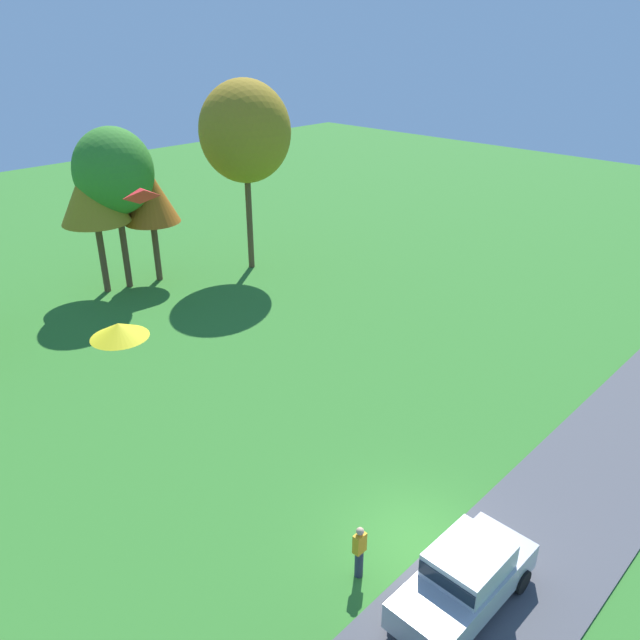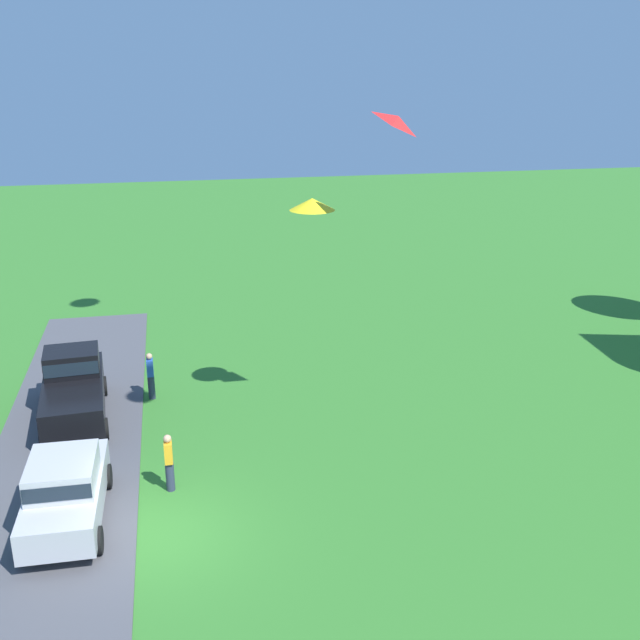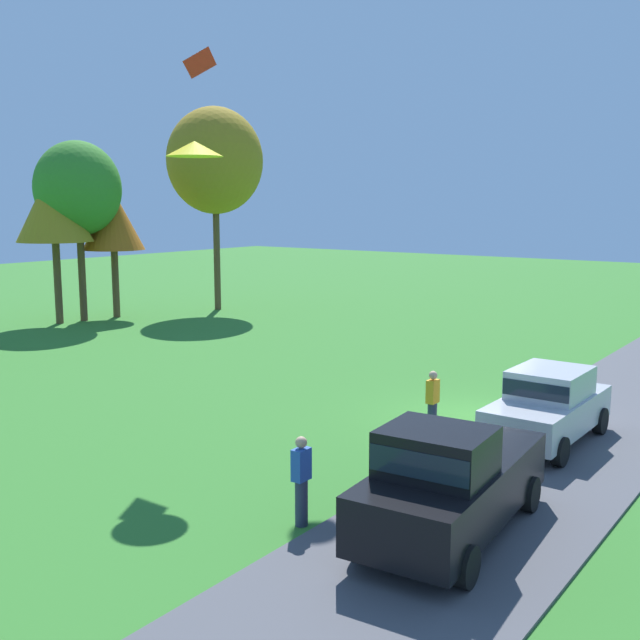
{
  "view_description": "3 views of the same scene",
  "coord_description": "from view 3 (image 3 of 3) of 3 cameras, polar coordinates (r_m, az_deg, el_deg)",
  "views": [
    {
      "loc": [
        -11.97,
        -7.68,
        13.82
      ],
      "look_at": [
        2.14,
        5.93,
        4.43
      ],
      "focal_mm": 35.0,
      "sensor_mm": 36.0,
      "label": 1
    },
    {
      "loc": [
        16.37,
        0.68,
        11.31
      ],
      "look_at": [
        -0.87,
        4.19,
        5.21
      ],
      "focal_mm": 42.0,
      "sensor_mm": 36.0,
      "label": 2
    },
    {
      "loc": [
        -18.87,
        -8.32,
        5.92
      ],
      "look_at": [
        0.64,
        5.88,
        2.13
      ],
      "focal_mm": 42.0,
      "sensor_mm": 36.0,
      "label": 3
    }
  ],
  "objects": [
    {
      "name": "ground_plane",
      "position": [
        21.46,
        11.85,
        -7.29
      ],
      "size": [
        120.0,
        120.0,
        0.0
      ],
      "primitive_type": "plane",
      "color": "#337528"
    },
    {
      "name": "pavement_strip",
      "position": [
        20.52,
        19.19,
        -8.27
      ],
      "size": [
        36.0,
        4.4,
        0.06
      ],
      "primitive_type": "cube",
      "color": "#4C4C51",
      "rests_on": "ground"
    },
    {
      "name": "car_pickup_mid_row",
      "position": [
        13.59,
        9.81,
        -11.96
      ],
      "size": [
        5.13,
        2.35,
        2.14
      ],
      "color": "black",
      "rests_on": "ground"
    },
    {
      "name": "car_sedan_far_end",
      "position": [
        19.35,
        17.01,
        -6.08
      ],
      "size": [
        4.42,
        2.0,
        1.84
      ],
      "color": "#B7B7BC",
      "rests_on": "ground"
    },
    {
      "name": "person_on_lawn",
      "position": [
        19.38,
        8.57,
        -6.27
      ],
      "size": [
        0.36,
        0.24,
        1.71
      ],
      "color": "#2D334C",
      "rests_on": "ground"
    },
    {
      "name": "person_watching_sky",
      "position": [
        14.06,
        -1.43,
        -12.1
      ],
      "size": [
        0.36,
        0.24,
        1.71
      ],
      "color": "#2D334C",
      "rests_on": "ground"
    },
    {
      "name": "tree_far_right",
      "position": [
        38.86,
        -19.64,
        8.26
      ],
      "size": [
        3.63,
        3.63,
        7.67
      ],
      "color": "brown",
      "rests_on": "ground"
    },
    {
      "name": "tree_far_left",
      "position": [
        39.39,
        -17.97,
        9.47
      ],
      "size": [
        4.24,
        4.24,
        8.96
      ],
      "color": "brown",
      "rests_on": "ground"
    },
    {
      "name": "tree_lone_near",
      "position": [
        40.21,
        -15.5,
        7.37
      ],
      "size": [
        3.17,
        3.17,
        6.69
      ],
      "color": "brown",
      "rests_on": "ground"
    },
    {
      "name": "tree_left_of_center",
      "position": [
        42.04,
        -8.01,
        11.9
      ],
      "size": [
        5.25,
        5.25,
        11.08
      ],
      "color": "brown",
      "rests_on": "ground"
    },
    {
      "name": "kite_diamond_mid_center",
      "position": [
        21.91,
        -9.28,
        18.97
      ],
      "size": [
        1.05,
        1.21,
        0.7
      ],
      "primitive_type": "pyramid",
      "rotation": [
        0.48,
        0.0,
        2.74
      ],
      "color": "red"
    },
    {
      "name": "kite_delta_low_drifter",
      "position": [
        18.7,
        -9.54,
        12.75
      ],
      "size": [
        1.91,
        1.91,
        0.37
      ],
      "primitive_type": "cone",
      "rotation": [
        -0.0,
        0.0,
        5.27
      ],
      "color": "yellow"
    }
  ]
}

